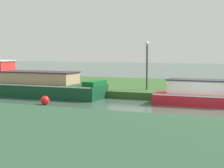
# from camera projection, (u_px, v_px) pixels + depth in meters

# --- Properties ---
(ground_plane) EXTENTS (120.00, 120.00, 0.00)m
(ground_plane) POSITION_uv_depth(u_px,v_px,m) (200.00, 109.00, 16.75)
(ground_plane) COLOR #3D5146
(riverbank_far) EXTENTS (72.00, 10.00, 0.40)m
(riverbank_far) POSITION_uv_depth(u_px,v_px,m) (216.00, 90.00, 23.19)
(riverbank_far) COLOR #2E5123
(riverbank_far) RESTS_ON ground_plane
(riverbank_near) EXTENTS (72.00, 10.00, 0.40)m
(riverbank_near) POSITION_uv_depth(u_px,v_px,m) (142.00, 159.00, 8.42)
(riverbank_near) COLOR #25452C
(riverbank_near) RESTS_ON ground_plane
(forest_barge) EXTENTS (7.98, 2.20, 2.11)m
(forest_barge) POSITION_uv_depth(u_px,v_px,m) (35.00, 85.00, 21.42)
(forest_barge) COLOR #103E24
(forest_barge) RESTS_ON ground_plane
(red_narrowboat) EXTENTS (4.50, 1.49, 1.29)m
(red_narrowboat) POSITION_uv_depth(u_px,v_px,m) (202.00, 94.00, 17.83)
(red_narrowboat) COLOR red
(red_narrowboat) RESTS_ON ground_plane
(lamp_post) EXTENTS (0.24, 0.24, 2.84)m
(lamp_post) POSITION_uv_depth(u_px,v_px,m) (147.00, 59.00, 21.23)
(lamp_post) COLOR #333338
(lamp_post) RESTS_ON riverbank_far
(channel_buoy) EXTENTS (0.45, 0.45, 0.45)m
(channel_buoy) POSITION_uv_depth(u_px,v_px,m) (45.00, 100.00, 18.13)
(channel_buoy) COLOR red
(channel_buoy) RESTS_ON ground_plane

